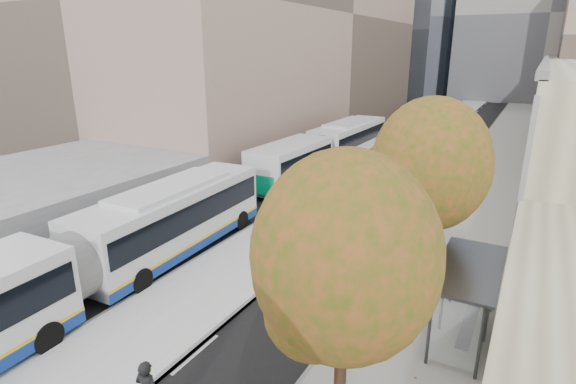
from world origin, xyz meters
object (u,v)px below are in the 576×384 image
Objects in this scene: bus_near at (101,253)px; bus_far at (327,149)px; distant_car at (425,111)px; bus_shelter at (474,280)px.

bus_far is at bearing 88.15° from bus_near.
bus_near is at bearing -80.03° from distant_car.
distant_car is at bearing 88.00° from bus_near.
distant_car is (-13.29, 52.66, -1.55)m from bus_shelter.
bus_near is 5.00× the size of distant_car.
bus_far is (-13.10, 17.78, -0.47)m from bus_shelter.
bus_near is at bearing -87.91° from bus_far.
bus_far reaches higher than distant_car.
bus_shelter reaches higher than distant_car.
bus_shelter is 1.17× the size of distant_car.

